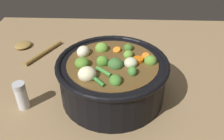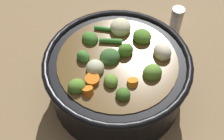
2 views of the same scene
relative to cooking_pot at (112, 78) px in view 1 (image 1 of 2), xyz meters
The scene contains 4 objects.
ground_plane 0.06m from the cooking_pot, 145.99° to the right, with size 1.10×1.10×0.00m, color #8C704C.
cooking_pot is the anchor object (origin of this frame).
wooden_spoon 0.41m from the cooking_pot, 37.76° to the right, with size 0.19×0.18×0.02m.
salt_shaker 0.25m from the cooking_pot, 14.06° to the left, with size 0.03×0.03×0.08m.
Camera 1 is at (-0.02, 0.53, 0.47)m, focal length 38.49 mm.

